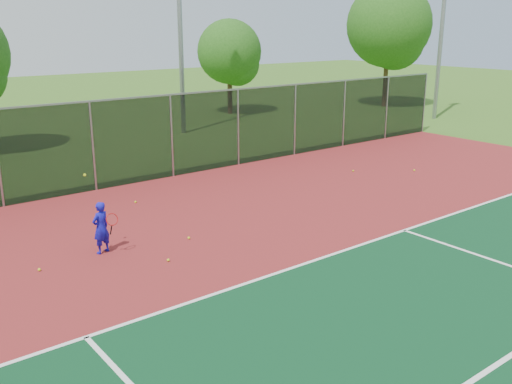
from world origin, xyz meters
TOP-DOWN VIEW (x-y plane):
  - ground at (0.00, 0.00)m, footprint 120.00×120.00m
  - court_apron at (0.00, 2.00)m, footprint 30.00×20.00m
  - fence_back at (0.00, 12.00)m, footprint 30.00×0.06m
  - tennis_player at (-5.12, 6.58)m, footprint 0.59×0.63m
  - practice_ball_0 at (-4.12, 5.11)m, footprint 0.07×0.07m
  - practice_ball_1 at (5.76, 8.34)m, footprint 0.07×0.07m
  - practice_ball_2 at (-6.71, 6.43)m, footprint 0.07×0.07m
  - practice_ball_3 at (-2.63, 9.81)m, footprint 0.07×0.07m
  - practice_ball_4 at (-2.97, 6.06)m, footprint 0.07×0.07m
  - practice_ball_8 at (7.67, 6.95)m, footprint 0.07×0.07m
  - tree_back_mid at (10.92, 23.47)m, footprint 3.96×3.96m
  - tree_back_right at (21.21, 19.60)m, footprint 5.62×5.62m

SIDE VIEW (x-z plane):
  - ground at x=0.00m, z-range 0.00..0.00m
  - court_apron at x=0.00m, z-range 0.00..0.02m
  - practice_ball_0 at x=-4.12m, z-range 0.02..0.09m
  - practice_ball_1 at x=5.76m, z-range 0.02..0.09m
  - practice_ball_2 at x=-6.71m, z-range 0.02..0.09m
  - practice_ball_3 at x=-2.63m, z-range 0.02..0.09m
  - practice_ball_4 at x=-2.97m, z-range 0.02..0.09m
  - practice_ball_8 at x=7.67m, z-range 0.02..0.09m
  - tennis_player at x=-5.12m, z-range -0.34..1.69m
  - fence_back at x=0.00m, z-range 0.05..3.08m
  - tree_back_mid at x=10.92m, z-range 0.74..6.56m
  - tree_back_right at x=21.21m, z-range 1.05..9.31m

